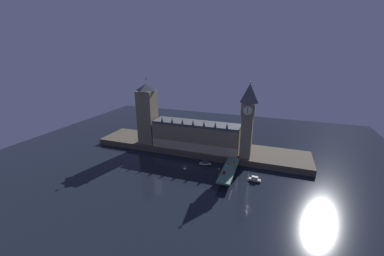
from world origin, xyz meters
TOP-DOWN VIEW (x-y plane):
  - ground_plane at (0.00, 0.00)m, footprint 400.00×400.00m
  - embankment at (0.00, 39.00)m, footprint 220.00×42.00m
  - parliament_hall at (0.13, 31.41)m, footprint 87.27×22.18m
  - clock_tower at (50.26, 26.34)m, footprint 11.93×12.04m
  - victoria_tower at (-53.52, 29.86)m, footprint 17.06×17.06m
  - bridge at (41.37, -5.00)m, footprint 10.59×46.00m
  - car_northbound_lead at (39.04, 2.09)m, footprint 2.04×4.49m
  - car_northbound_trail at (39.04, -13.18)m, footprint 1.88×4.73m
  - car_southbound_trail at (43.70, 6.99)m, footprint 1.94×3.85m
  - pedestrian_near_rail at (36.71, -13.65)m, footprint 0.38×0.38m
  - pedestrian_far_rail at (36.71, 10.41)m, footprint 0.38×0.38m
  - street_lamp_near at (36.31, -19.72)m, footprint 1.34×0.60m
  - street_lamp_mid at (46.43, -5.00)m, footprint 1.34×0.60m
  - street_lamp_far at (36.31, 9.72)m, footprint 1.34×0.60m
  - boat_upstream at (16.86, 8.45)m, footprint 12.02×6.15m
  - boat_downstream at (62.68, -5.73)m, footprint 10.90×4.92m

SIDE VIEW (x-z plane):
  - ground_plane at x=0.00m, z-range 0.00..0.00m
  - boat_upstream at x=16.86m, z-range -0.54..3.49m
  - boat_downstream at x=62.68m, z-range -0.59..3.80m
  - embankment at x=0.00m, z-range 0.00..5.99m
  - bridge at x=41.37m, z-range 1.62..8.36m
  - car_southbound_trail at x=43.70m, z-range 6.69..8.07m
  - car_northbound_trail at x=39.04m, z-range 6.69..8.18m
  - car_northbound_lead at x=39.04m, z-range 6.69..8.25m
  - pedestrian_near_rail at x=36.71m, z-range 6.79..8.51m
  - pedestrian_far_rail at x=36.71m, z-range 6.79..8.59m
  - street_lamp_mid at x=46.43m, z-range 7.60..14.53m
  - street_lamp_far at x=36.31m, z-range 7.62..14.73m
  - street_lamp_near at x=36.31m, z-range 7.64..14.85m
  - parliament_hall at x=0.13m, z-range 3.25..35.57m
  - victoria_tower at x=-53.52m, z-range 3.12..71.85m
  - clock_tower at x=50.26m, z-range 8.06..77.70m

